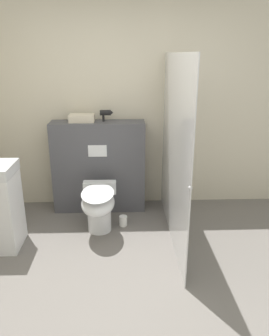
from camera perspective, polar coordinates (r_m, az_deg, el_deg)
ground_plane at (r=2.93m, az=-1.21°, el=-21.31°), size 12.00×12.00×0.00m
wall_back at (r=4.16m, az=-1.75°, el=10.24°), size 8.00×0.06×2.50m
partition_panel at (r=4.13m, az=-6.19°, el=0.27°), size 1.14×0.32×1.13m
shower_glass at (r=3.36m, az=6.89°, el=2.81°), size 0.04×1.78×1.92m
toilet at (r=3.64m, az=-6.27°, el=-6.45°), size 0.38×0.64×0.51m
hair_drier at (r=3.97m, az=-4.99°, el=9.50°), size 0.16×0.06×0.14m
folded_towel at (r=4.00m, az=-9.14°, el=8.58°), size 0.30×0.19×0.09m
spare_toilet_roll at (r=3.87m, az=-1.98°, el=-9.17°), size 0.09×0.09×0.12m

